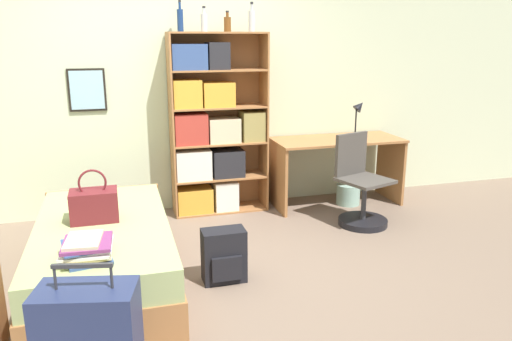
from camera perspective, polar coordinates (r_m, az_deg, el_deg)
The scene contains 15 objects.
ground_plane at distance 4.07m, azimuth -6.58°, elevation -11.46°, with size 14.00×14.00×0.00m, color #756051.
wall_back at distance 5.29m, azimuth -10.00°, elevation 9.28°, with size 10.00×0.09×2.60m.
bed at distance 3.95m, azimuth -16.93°, elevation -9.05°, with size 0.98×1.87×0.49m.
handbag at distance 3.88m, azimuth -18.00°, elevation -3.74°, with size 0.34×0.22×0.39m.
book_stack_on_bed at distance 3.26m, azimuth -18.80°, elevation -8.44°, with size 0.32×0.38×0.14m.
bookcase at distance 5.18m, azimuth -5.15°, elevation 4.51°, with size 0.99×0.34×1.86m.
bottle_green at distance 5.11m, azimuth -8.66°, elevation 16.70°, with size 0.06×0.06×0.30m.
bottle_brown at distance 5.07m, azimuth -5.94°, elevation 16.53°, with size 0.07×0.07×0.24m.
bottle_clear at distance 5.14m, azimuth -3.28°, elevation 16.40°, with size 0.07×0.07×0.20m.
bottle_blue at distance 5.16m, azimuth -0.48°, elevation 16.78°, with size 0.07×0.07×0.28m.
desk at distance 5.54m, azimuth 9.19°, elevation 1.48°, with size 1.40×0.62×0.74m.
desk_lamp at distance 5.54m, azimuth 11.65°, elevation 6.53°, with size 0.17×0.12×0.42m.
desk_chair at distance 5.05m, azimuth 11.84°, elevation -2.87°, with size 0.56×0.56×0.89m.
backpack at distance 3.84m, azimuth -3.68°, elevation -9.72°, with size 0.33×0.22×0.41m.
waste_bin at distance 5.66m, azimuth 10.49°, elevation -2.69°, with size 0.26×0.26×0.22m.
Camera 1 is at (-0.55, -3.60, 1.81)m, focal length 35.00 mm.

